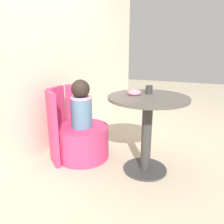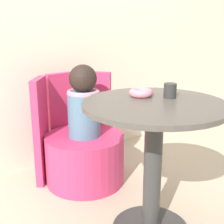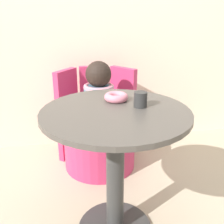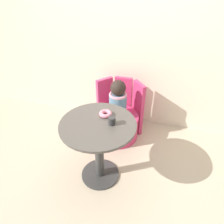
% 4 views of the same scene
% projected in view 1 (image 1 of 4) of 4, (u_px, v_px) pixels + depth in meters
% --- Properties ---
extents(ground_plane, '(12.00, 12.00, 0.00)m').
position_uv_depth(ground_plane, '(141.00, 168.00, 2.18)').
color(ground_plane, '#B7A88E').
extents(back_wall, '(6.00, 0.06, 2.40)m').
position_uv_depth(back_wall, '(38.00, 43.00, 2.25)').
color(back_wall, beige).
rests_on(back_wall, ground_plane).
extents(round_table, '(0.73, 0.73, 0.74)m').
position_uv_depth(round_table, '(147.00, 119.00, 2.01)').
color(round_table, '#333333').
rests_on(round_table, ground_plane).
extents(tub_chair, '(0.56, 0.56, 0.35)m').
position_uv_depth(tub_chair, '(83.00, 142.00, 2.37)').
color(tub_chair, '#C63360').
rests_on(tub_chair, ground_plane).
extents(booth_backrest, '(0.66, 0.24, 0.76)m').
position_uv_depth(booth_backrest, '(63.00, 122.00, 2.39)').
color(booth_backrest, '#C63360').
rests_on(booth_backrest, ground_plane).
extents(child_figure, '(0.23, 0.23, 0.50)m').
position_uv_depth(child_figure, '(81.00, 105.00, 2.25)').
color(child_figure, slate).
rests_on(child_figure, tub_chair).
extents(donut, '(0.13, 0.13, 0.04)m').
position_uv_depth(donut, '(134.00, 92.00, 2.02)').
color(donut, pink).
rests_on(donut, round_table).
extents(cup, '(0.07, 0.07, 0.08)m').
position_uv_depth(cup, '(149.00, 90.00, 2.06)').
color(cup, '#2D2D2D').
rests_on(cup, round_table).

